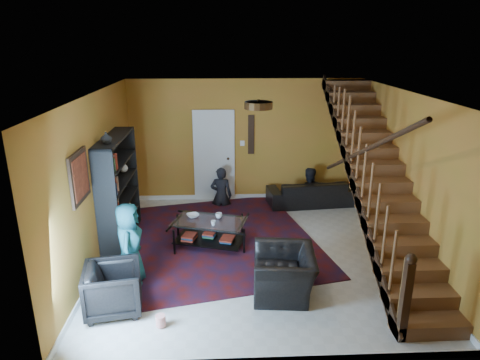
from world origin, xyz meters
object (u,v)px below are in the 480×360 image
at_px(bookshelf, 119,192).
at_px(armchair_left, 113,289).
at_px(sofa, 311,192).
at_px(coffee_table, 210,231).
at_px(armchair_right, 284,273).

distance_m(bookshelf, armchair_left, 2.32).
relative_size(bookshelf, sofa, 1.03).
height_order(bookshelf, coffee_table, bookshelf).
bearing_deg(armchair_right, bookshelf, -118.85).
xyz_separation_m(armchair_right, coffee_table, (-1.14, 1.58, -0.04)).
bearing_deg(sofa, coffee_table, 35.29).
relative_size(sofa, armchair_right, 1.92).
height_order(sofa, armchair_left, armchair_left).
relative_size(armchair_left, coffee_table, 0.53).
bearing_deg(armchair_right, sofa, 167.45).
bearing_deg(armchair_left, coffee_table, -43.83).
distance_m(sofa, armchair_left, 5.28).
distance_m(bookshelf, coffee_table, 1.80).
height_order(armchair_left, armchair_right, armchair_left).
height_order(armchair_left, coffee_table, armchair_left).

